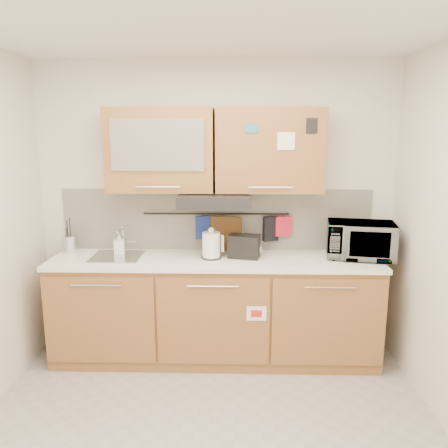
{
  "coord_description": "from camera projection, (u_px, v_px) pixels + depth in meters",
  "views": [
    {
      "loc": [
        0.17,
        -2.42,
        1.96
      ],
      "look_at": [
        0.08,
        1.05,
        1.25
      ],
      "focal_mm": 35.0,
      "sensor_mm": 36.0,
      "label": 1
    }
  ],
  "objects": [
    {
      "name": "ceiling",
      "position": [
        202.0,
        8.0,
        2.25
      ],
      "size": [
        3.2,
        3.2,
        0.0
      ],
      "primitive_type": "plane",
      "rotation": [
        3.14,
        0.0,
        0.0
      ],
      "color": "white",
      "rests_on": "wall_back"
    },
    {
      "name": "wall_back",
      "position": [
        216.0,
        209.0,
        3.98
      ],
      "size": [
        3.2,
        0.0,
        3.2
      ],
      "primitive_type": "plane",
      "rotation": [
        1.57,
        0.0,
        0.0
      ],
      "color": "silver",
      "rests_on": "ground"
    },
    {
      "name": "base_cabinet",
      "position": [
        215.0,
        314.0,
        3.86
      ],
      "size": [
        2.8,
        0.64,
        0.88
      ],
      "color": "olive",
      "rests_on": "floor"
    },
    {
      "name": "countertop",
      "position": [
        215.0,
        260.0,
        3.75
      ],
      "size": [
        2.82,
        0.62,
        0.04
      ],
      "primitive_type": "cube",
      "color": "white",
      "rests_on": "base_cabinet"
    },
    {
      "name": "backsplash",
      "position": [
        216.0,
        220.0,
        3.99
      ],
      "size": [
        2.8,
        0.02,
        0.56
      ],
      "primitive_type": "cube",
      "color": "silver",
      "rests_on": "countertop"
    },
    {
      "name": "upper_cabinets",
      "position": [
        214.0,
        150.0,
        3.7
      ],
      "size": [
        1.82,
        0.37,
        0.7
      ],
      "color": "olive",
      "rests_on": "wall_back"
    },
    {
      "name": "range_hood",
      "position": [
        215.0,
        200.0,
        3.71
      ],
      "size": [
        0.6,
        0.46,
        0.1
      ],
      "primitive_type": "cube",
      "color": "black",
      "rests_on": "upper_cabinets"
    },
    {
      "name": "sink",
      "position": [
        117.0,
        256.0,
        3.79
      ],
      "size": [
        0.42,
        0.4,
        0.26
      ],
      "color": "silver",
      "rests_on": "countertop"
    },
    {
      "name": "utensil_rail",
      "position": [
        216.0,
        214.0,
        3.94
      ],
      "size": [
        1.3,
        0.02,
        0.02
      ],
      "primitive_type": "cylinder",
      "rotation": [
        0.0,
        1.57,
        0.0
      ],
      "color": "black",
      "rests_on": "backsplash"
    },
    {
      "name": "utensil_crock",
      "position": [
        70.0,
        244.0,
        3.9
      ],
      "size": [
        0.13,
        0.13,
        0.32
      ],
      "rotation": [
        0.0,
        0.0,
        0.0
      ],
      "color": "silver",
      "rests_on": "countertop"
    },
    {
      "name": "kettle",
      "position": [
        211.0,
        246.0,
        3.73
      ],
      "size": [
        0.2,
        0.19,
        0.27
      ],
      "rotation": [
        0.0,
        0.0,
        0.3
      ],
      "color": "white",
      "rests_on": "countertop"
    },
    {
      "name": "toaster",
      "position": [
        244.0,
        246.0,
        3.75
      ],
      "size": [
        0.29,
        0.21,
        0.2
      ],
      "rotation": [
        0.0,
        0.0,
        -0.23
      ],
      "color": "black",
      "rests_on": "countertop"
    },
    {
      "name": "microwave",
      "position": [
        360.0,
        240.0,
        3.74
      ],
      "size": [
        0.61,
        0.47,
        0.31
      ],
      "primitive_type": "imported",
      "rotation": [
        0.0,
        0.0,
        -0.18
      ],
      "color": "#999999",
      "rests_on": "countertop"
    },
    {
      "name": "soap_bottle",
      "position": [
        119.0,
        243.0,
        3.85
      ],
      "size": [
        0.1,
        0.1,
        0.2
      ],
      "primitive_type": "imported",
      "rotation": [
        0.0,
        0.0,
        0.16
      ],
      "color": "#999999",
      "rests_on": "countertop"
    },
    {
      "name": "cutting_board",
      "position": [
        222.0,
        240.0,
        3.97
      ],
      "size": [
        0.36,
        0.11,
        0.44
      ],
      "primitive_type": "cube",
      "rotation": [
        0.0,
        0.0,
        -0.23
      ],
      "color": "brown",
      "rests_on": "utensil_rail"
    },
    {
      "name": "oven_mitt",
      "position": [
        203.0,
        228.0,
        3.95
      ],
      "size": [
        0.13,
        0.06,
        0.21
      ],
      "primitive_type": "cube",
      "rotation": [
        0.0,
        0.0,
        0.21
      ],
      "color": "navy",
      "rests_on": "utensil_rail"
    },
    {
      "name": "dark_pouch",
      "position": [
        271.0,
        229.0,
        3.94
      ],
      "size": [
        0.15,
        0.1,
        0.22
      ],
      "primitive_type": "cube",
      "rotation": [
        0.0,
        0.0,
        0.42
      ],
      "color": "black",
      "rests_on": "utensil_rail"
    },
    {
      "name": "pot_holder",
      "position": [
        283.0,
        226.0,
        3.93
      ],
      "size": [
        0.15,
        0.05,
        0.18
      ],
      "primitive_type": "cube",
      "rotation": [
        0.0,
        0.0,
        0.19
      ],
      "color": "red",
      "rests_on": "utensil_rail"
    }
  ]
}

